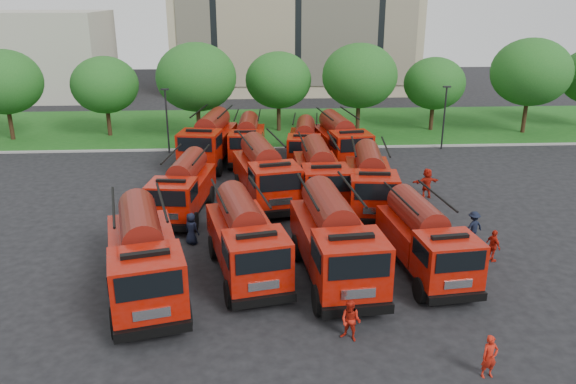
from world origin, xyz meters
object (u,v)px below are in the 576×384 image
fire_truck_6 (320,174)px  fire_truck_8 (209,140)px  fire_truck_7 (370,181)px  fire_truck_9 (247,139)px  fire_truck_0 (144,256)px  fire_truck_1 (245,238)px  fire_truck_10 (305,143)px  firefighter_3 (472,241)px  fire_truck_11 (341,141)px  firefighter_5 (425,198)px  fire_truck_4 (183,187)px  firefighter_1 (350,340)px  fire_truck_5 (265,173)px  firefighter_0 (487,376)px  fire_truck_3 (425,239)px  firefighter_4 (192,244)px  fire_truck_2 (335,240)px  firefighter_2 (491,261)px

fire_truck_6 → fire_truck_8: (-7.24, 8.42, 0.10)m
fire_truck_7 → fire_truck_9: 12.91m
fire_truck_0 → fire_truck_1: size_ratio=1.07×
fire_truck_10 → firefighter_3: size_ratio=4.26×
fire_truck_9 → fire_truck_11: bearing=-8.8°
fire_truck_11 → fire_truck_8: bearing=169.0°
fire_truck_1 → firefighter_5: fire_truck_1 is taller
fire_truck_4 → firefighter_5: fire_truck_4 is taller
fire_truck_1 → firefighter_3: (11.49, 2.74, -1.70)m
fire_truck_7 → firefighter_1: 13.66m
fire_truck_5 → firefighter_0: (7.02, -17.10, -1.78)m
fire_truck_3 → fire_truck_9: size_ratio=1.02×
fire_truck_6 → firefighter_1: (-0.47, -14.56, -1.72)m
fire_truck_7 → fire_truck_10: (-2.98, 9.52, -0.16)m
fire_truck_3 → fire_truck_7: fire_truck_7 is taller
fire_truck_8 → firefighter_4: bearing=-79.9°
fire_truck_2 → fire_truck_5: bearing=100.5°
fire_truck_3 → firefighter_3: bearing=35.4°
fire_truck_0 → firefighter_0: size_ratio=5.39×
fire_truck_9 → fire_truck_1: bearing=-86.9°
firefighter_5 → fire_truck_11: bearing=-73.6°
firefighter_4 → fire_truck_2: bearing=-176.6°
fire_truck_3 → fire_truck_6: size_ratio=0.96×
fire_truck_6 → fire_truck_8: size_ratio=0.91×
fire_truck_1 → firefighter_0: fire_truck_1 is taller
fire_truck_3 → fire_truck_4: 14.04m
fire_truck_0 → firefighter_5: size_ratio=4.37×
fire_truck_3 → fire_truck_5: bearing=119.6°
fire_truck_4 → fire_truck_10: 12.43m
fire_truck_5 → fire_truck_10: fire_truck_5 is taller
fire_truck_6 → firefighter_2: (7.28, -8.57, -1.72)m
firefighter_2 → firefighter_3: 2.23m
fire_truck_6 → firefighter_0: size_ratio=4.93×
fire_truck_6 → firefighter_5: (6.66, 0.21, -1.72)m
fire_truck_2 → fire_truck_3: fire_truck_2 is taller
firefighter_1 → fire_truck_7: bearing=108.4°
fire_truck_10 → firefighter_4: (-6.92, -13.92, -1.55)m
fire_truck_1 → firefighter_2: fire_truck_1 is taller
fire_truck_1 → fire_truck_11: size_ratio=0.98×
fire_truck_0 → fire_truck_8: bearing=72.3°
fire_truck_0 → fire_truck_7: 14.69m
fire_truck_10 → firefighter_0: 25.37m
fire_truck_7 → firefighter_2: 8.64m
fire_truck_1 → firefighter_1: size_ratio=4.86×
fire_truck_5 → fire_truck_9: (-1.16, 9.10, -0.19)m
fire_truck_6 → fire_truck_8: fire_truck_8 is taller
fire_truck_1 → fire_truck_6: bearing=52.4°
fire_truck_8 → fire_truck_10: fire_truck_8 is taller
firefighter_2 → firefighter_4: firefighter_4 is taller
firefighter_3 → firefighter_5: (-0.48, 6.56, 0.00)m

